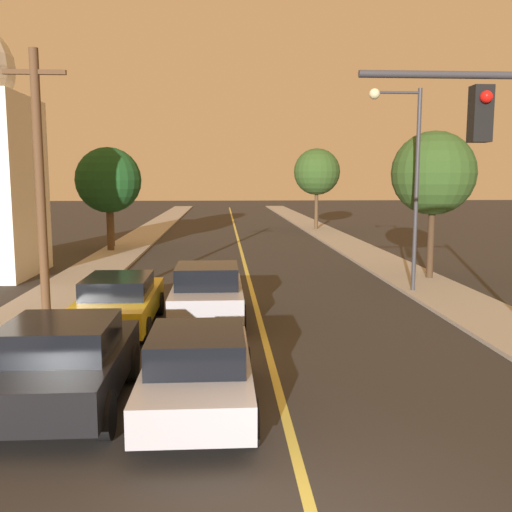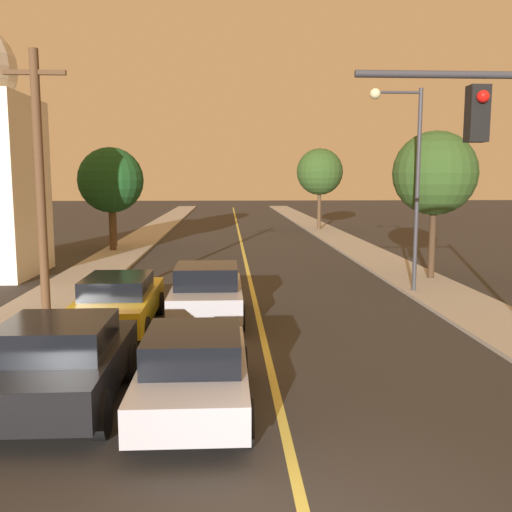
# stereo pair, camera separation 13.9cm
# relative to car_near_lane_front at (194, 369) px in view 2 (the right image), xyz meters

# --- Properties ---
(road_surface) EXTENTS (10.43, 80.00, 0.01)m
(road_surface) POSITION_rel_car_near_lane_front_xyz_m (1.46, 32.52, -0.75)
(road_surface) COLOR #2D2B28
(road_surface) RESTS_ON ground
(sidewalk_left) EXTENTS (2.50, 80.00, 0.12)m
(sidewalk_left) POSITION_rel_car_near_lane_front_xyz_m (-5.01, 32.52, -0.69)
(sidewalk_left) COLOR #9E998E
(sidewalk_left) RESTS_ON ground
(sidewalk_right) EXTENTS (2.50, 80.00, 0.12)m
(sidewalk_right) POSITION_rel_car_near_lane_front_xyz_m (7.93, 32.52, -0.69)
(sidewalk_right) COLOR #9E998E
(sidewalk_right) RESTS_ON ground
(car_near_lane_front) EXTENTS (1.90, 4.26, 1.44)m
(car_near_lane_front) POSITION_rel_car_near_lane_front_xyz_m (0.00, 0.00, 0.00)
(car_near_lane_front) COLOR #A5A8B2
(car_near_lane_front) RESTS_ON ground
(car_near_lane_second) EXTENTS (2.05, 4.15, 1.58)m
(car_near_lane_second) POSITION_rel_car_near_lane_front_xyz_m (-0.00, 6.44, 0.05)
(car_near_lane_second) COLOR #A5A8B2
(car_near_lane_second) RESTS_ON ground
(car_outer_lane_front) EXTENTS (2.09, 4.05, 1.58)m
(car_outer_lane_front) POSITION_rel_car_near_lane_front_xyz_m (-2.30, 0.27, 0.07)
(car_outer_lane_front) COLOR black
(car_outer_lane_front) RESTS_ON ground
(car_outer_lane_second) EXTENTS (1.96, 4.80, 1.43)m
(car_outer_lane_second) POSITION_rel_car_near_lane_front_xyz_m (-2.30, 5.61, -0.01)
(car_outer_lane_second) COLOR gold
(car_outer_lane_second) RESTS_ON ground
(streetlamp_right) EXTENTS (1.79, 0.36, 6.81)m
(streetlamp_right) POSITION_rel_car_near_lane_front_xyz_m (6.61, 9.76, 3.76)
(streetlamp_right) COLOR #333338
(streetlamp_right) RESTS_ON ground
(utility_pole_left) EXTENTS (1.60, 0.24, 7.15)m
(utility_pole_left) POSITION_rel_car_near_lane_front_xyz_m (-4.36, 6.11, 3.10)
(utility_pole_left) COLOR #513823
(utility_pole_left) RESTS_ON ground
(tree_left_near) EXTENTS (3.49, 3.49, 5.52)m
(tree_left_near) POSITION_rel_car_near_lane_front_xyz_m (-5.62, 21.81, 3.12)
(tree_left_near) COLOR #4C3823
(tree_left_near) RESTS_ON ground
(tree_left_far) EXTENTS (2.48, 2.48, 5.28)m
(tree_left_far) POSITION_rel_car_near_lane_front_xyz_m (-5.95, 23.78, 3.34)
(tree_left_far) COLOR #4C3823
(tree_left_far) RESTS_ON ground
(tree_right_near) EXTENTS (3.20, 3.20, 5.65)m
(tree_right_near) POSITION_rel_car_near_lane_front_xyz_m (8.52, 12.23, 3.40)
(tree_right_near) COLOR #3D2B1C
(tree_right_near) RESTS_ON ground
(tree_right_far) EXTENTS (3.53, 3.53, 6.15)m
(tree_right_far) POSITION_rel_car_near_lane_front_xyz_m (7.68, 34.26, 3.73)
(tree_right_far) COLOR #4C3823
(tree_right_far) RESTS_ON ground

